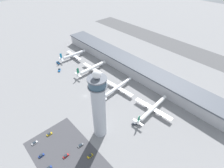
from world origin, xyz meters
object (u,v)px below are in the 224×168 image
airplane_gate_bravo (92,68)px  service_truck_fuel (58,63)px  control_tower (99,107)px  airplane_gate_charlie (117,88)px  service_truck_baggage (137,123)px  car_silver_sedan (49,168)px  car_yellow_taxi (35,143)px  car_red_hatchback (66,156)px  car_navy_sedan (41,156)px  service_truck_catering (59,70)px  car_black_suv (49,134)px  airplane_gate_alpha (73,55)px  car_green_van (90,156)px  car_blue_compact (81,145)px  airplane_gate_delta (152,109)px

airplane_gate_bravo → service_truck_fuel: airplane_gate_bravo is taller
control_tower → airplane_gate_charlie: control_tower is taller
airplane_gate_charlie → service_truck_fuel: 95.99m
service_truck_baggage → car_silver_sedan: service_truck_baggage is taller
car_silver_sedan → airplane_gate_bravo: bearing=128.6°
car_yellow_taxi → car_red_hatchback: bearing=25.6°
service_truck_fuel → car_navy_sedan: size_ratio=1.61×
car_yellow_taxi → service_truck_baggage: bearing=60.7°
service_truck_baggage → car_silver_sedan: 76.83m
service_truck_catering → car_black_suv: service_truck_catering is taller
car_silver_sedan → car_red_hatchback: car_red_hatchback is taller
service_truck_catering → car_red_hatchback: bearing=-26.8°
car_black_suv → car_red_hatchback: (26.01, 0.08, -0.03)m
service_truck_fuel → airplane_gate_alpha: bearing=87.1°
airplane_gate_charlie → service_truck_fuel: size_ratio=6.56×
car_green_van → car_red_hatchback: (-12.07, -13.31, 0.02)m
car_navy_sedan → car_blue_compact: 29.22m
airplane_gate_delta → car_yellow_taxi: (-42.00, -95.49, -3.76)m
airplane_gate_charlie → car_red_hatchback: bearing=-70.2°
airplane_gate_alpha → car_red_hatchback: 148.56m
service_truck_baggage → car_green_van: (-3.45, -48.45, -0.55)m
car_silver_sedan → car_black_suv: bearing=152.6°
control_tower → car_red_hatchback: control_tower is taller
car_green_van → car_red_hatchback: car_red_hatchback is taller
car_navy_sedan → car_blue_compact: bearing=64.6°
car_red_hatchback → service_truck_fuel: bearing=153.5°
service_truck_catering → car_blue_compact: 113.69m
service_truck_baggage → service_truck_catering: bearing=-176.2°
service_truck_baggage → car_green_van: service_truck_baggage is taller
airplane_gate_delta → service_truck_fuel: (-138.89, -21.44, -3.37)m
car_green_van → car_blue_compact: (-12.08, -0.18, -0.02)m
service_truck_fuel → car_blue_compact: 132.29m
car_yellow_taxi → car_blue_compact: car_yellow_taxi is taller
car_silver_sedan → airplane_gate_alpha: bearing=141.1°
car_yellow_taxi → control_tower: bearing=59.3°
control_tower → service_truck_fuel: size_ratio=9.15×
car_blue_compact → car_navy_sedan: bearing=-115.4°
airplane_gate_delta → airplane_gate_charlie: bearing=-177.3°
service_truck_catering → car_yellow_taxi: size_ratio=1.43×
service_truck_catering → control_tower: bearing=-11.1°
airplane_gate_delta → airplane_gate_bravo: bearing=179.8°
airplane_gate_charlie → service_truck_baggage: bearing=-23.1°
control_tower → airplane_gate_delta: (15.15, 50.23, -26.11)m
airplane_gate_delta → car_blue_compact: (-15.77, -69.82, -3.83)m
car_blue_compact → car_silver_sedan: bearing=-90.4°
airplane_gate_delta → car_black_suv: size_ratio=10.09×
car_red_hatchback → airplane_gate_bravo: bearing=132.9°
service_truck_fuel → car_blue_compact: service_truck_fuel is taller
car_navy_sedan → car_blue_compact: (12.53, 26.40, -0.05)m
airplane_gate_bravo → service_truck_catering: airplane_gate_bravo is taller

